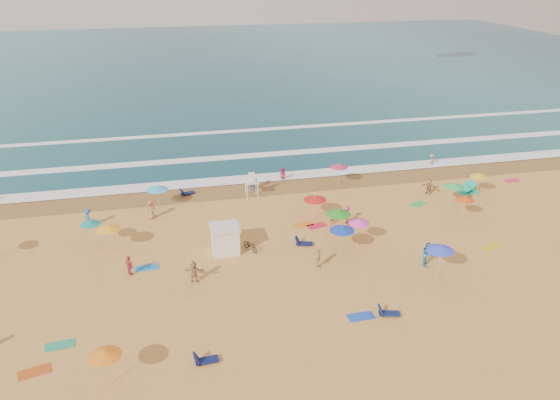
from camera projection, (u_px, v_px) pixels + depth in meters
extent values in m
plane|color=gold|center=(261.00, 252.00, 42.10)|extent=(220.00, 220.00, 0.00)
cube|color=#0C4756|center=(186.00, 64.00, 116.96)|extent=(220.00, 140.00, 0.18)
plane|color=olive|center=(236.00, 190.00, 53.24)|extent=(220.00, 220.00, 0.00)
cube|color=white|center=(233.00, 180.00, 55.43)|extent=(200.00, 2.20, 0.05)
cube|color=white|center=(224.00, 158.00, 61.67)|extent=(200.00, 1.60, 0.05)
cube|color=white|center=(214.00, 132.00, 70.58)|extent=(200.00, 1.20, 0.05)
cube|color=silver|center=(225.00, 240.00, 41.81)|extent=(2.00, 2.00, 2.00)
cube|color=silver|center=(225.00, 227.00, 41.38)|extent=(2.20, 2.20, 0.12)
imported|color=black|center=(250.00, 245.00, 42.16)|extent=(1.28, 1.71, 0.86)
cone|color=#1637C1|center=(342.00, 228.00, 40.57)|extent=(1.88, 1.88, 0.35)
cone|color=#119081|center=(90.00, 222.00, 41.83)|extent=(1.57, 1.57, 0.35)
cone|color=#2A9522|center=(338.00, 212.00, 43.41)|extent=(2.06, 2.06, 0.35)
cone|color=#36B1F4|center=(157.00, 188.00, 48.78)|extent=(1.93, 1.93, 0.35)
cone|color=#E24813|center=(465.00, 198.00, 46.37)|extent=(1.58, 1.58, 0.35)
cone|color=orange|center=(104.00, 353.00, 28.17)|extent=(1.75, 1.75, 0.35)
cone|color=red|center=(315.00, 198.00, 46.84)|extent=(2.01, 2.01, 0.35)
cone|color=#FEA91A|center=(108.00, 227.00, 41.36)|extent=(1.89, 1.89, 0.35)
cone|color=#C42B52|center=(339.00, 165.00, 53.37)|extent=(1.77, 1.77, 0.35)
cone|color=blue|center=(441.00, 248.00, 37.81)|extent=(1.94, 1.94, 0.35)
cone|color=#FF38D2|center=(359.00, 221.00, 42.07)|extent=(1.61, 1.61, 0.35)
cone|color=yellow|center=(479.00, 175.00, 51.13)|extent=(1.70, 1.70, 0.35)
cone|color=green|center=(454.00, 185.00, 49.18)|extent=(1.87, 1.87, 0.35)
cube|color=#0E1647|center=(207.00, 360.00, 30.50)|extent=(1.34, 0.66, 0.34)
cube|color=#0F154B|center=(304.00, 243.00, 42.99)|extent=(1.41, 0.91, 0.34)
cube|color=#101E52|center=(389.00, 313.00, 34.52)|extent=(1.40, 0.87, 0.34)
cube|color=navy|center=(188.00, 193.00, 52.22)|extent=(1.42, 1.04, 0.34)
cube|color=#B64E16|center=(34.00, 372.00, 29.86)|extent=(1.86, 1.27, 0.03)
cube|color=blue|center=(147.00, 268.00, 39.92)|extent=(1.76, 0.99, 0.03)
cube|color=#259766|center=(60.00, 345.00, 31.92)|extent=(1.77, 1.01, 0.03)
cube|color=orange|center=(303.00, 225.00, 46.34)|extent=(1.85, 1.22, 0.03)
cube|color=#E66136|center=(228.00, 251.00, 42.16)|extent=(1.91, 1.54, 0.03)
cube|color=red|center=(317.00, 226.00, 46.17)|extent=(1.87, 1.27, 0.03)
cube|color=blue|center=(361.00, 316.00, 34.48)|extent=(1.71, 0.89, 0.03)
cube|color=green|center=(418.00, 204.00, 50.25)|extent=(1.90, 1.51, 0.03)
cube|color=gold|center=(491.00, 247.00, 42.84)|extent=(1.90, 1.61, 0.03)
cube|color=#D73251|center=(512.00, 181.00, 55.53)|extent=(1.81, 1.10, 0.03)
imported|color=#C93265|center=(347.00, 215.00, 46.37)|extent=(1.00, 1.17, 1.58)
imported|color=blue|center=(252.00, 181.00, 52.93)|extent=(0.82, 0.73, 1.89)
imported|color=#C5314C|center=(129.00, 266.00, 38.75)|extent=(0.83, 0.93, 1.51)
imported|color=brown|center=(333.00, 216.00, 46.17)|extent=(0.56, 0.38, 1.50)
imported|color=#D2345E|center=(283.00, 175.00, 55.33)|extent=(0.98, 1.02, 1.66)
imported|color=#2977BF|center=(427.00, 254.00, 39.95)|extent=(1.02, 1.11, 1.84)
imported|color=#2261A0|center=(88.00, 218.00, 45.83)|extent=(1.05, 1.17, 1.57)
imported|color=tan|center=(431.00, 161.00, 59.53)|extent=(1.10, 1.09, 1.52)
imported|color=tan|center=(194.00, 272.00, 37.90)|extent=(1.56, 0.87, 1.61)
imported|color=#DAB072|center=(318.00, 258.00, 39.65)|extent=(0.66, 0.99, 1.56)
imported|color=#B57E53|center=(151.00, 210.00, 47.20)|extent=(0.93, 0.74, 1.66)
imported|color=#9A6C47|center=(429.00, 187.00, 52.10)|extent=(1.36, 1.34, 1.56)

